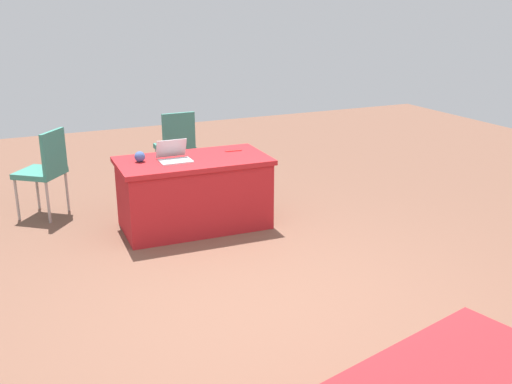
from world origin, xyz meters
The scene contains 7 objects.
ground_plane centered at (0.00, 0.00, 0.00)m, with size 14.40×14.40×0.00m, color brown.
table_foreground centered at (-0.12, -1.85, 0.37)m, with size 1.58×0.88×0.74m.
chair_near_front centered at (-0.39, -3.31, 0.57)m, with size 0.45×0.45×0.98m.
chair_tucked_right centered at (1.25, -2.82, 0.57)m, with size 0.62×0.62×0.98m.
laptop_silver centered at (0.08, -1.84, 0.78)m, with size 0.32×0.30×0.21m.
yarn_ball centered at (0.40, -1.95, 0.80)m, with size 0.11×0.11×0.11m, color #3F5999.
scissors_red centered at (-0.62, -1.97, 0.75)m, with size 0.18×0.04×0.01m, color red.
Camera 1 is at (1.74, 3.73, 2.29)m, focal length 41.23 mm.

